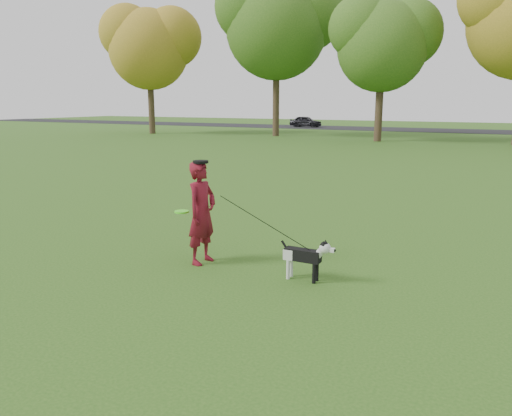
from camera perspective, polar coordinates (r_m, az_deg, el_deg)
The scene contains 7 objects.
ground at distance 8.49m, azimuth -2.07°, elevation -5.42°, with size 120.00×120.00×0.00m, color #285116.
road at distance 47.28m, azimuth 22.77°, elevation 8.11°, with size 120.00×7.00×0.02m, color black.
man at distance 7.95m, azimuth -6.21°, elevation -0.55°, with size 0.60×0.39×1.65m, color #610D14.
dog at distance 7.25m, azimuth 5.83°, elevation -5.33°, with size 0.85×0.17×0.64m.
car_left at distance 50.71m, azimuth 5.70°, elevation 9.82°, with size 1.28×3.17×1.08m, color black.
man_held_items at distance 7.40m, azimuth 0.60°, elevation -1.46°, with size 2.35×0.34×1.23m.
tree_row at distance 33.90m, azimuth 19.08°, elevation 19.73°, with size 51.74×8.86×12.01m.
Camera 1 is at (4.00, -7.04, 2.56)m, focal length 35.00 mm.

